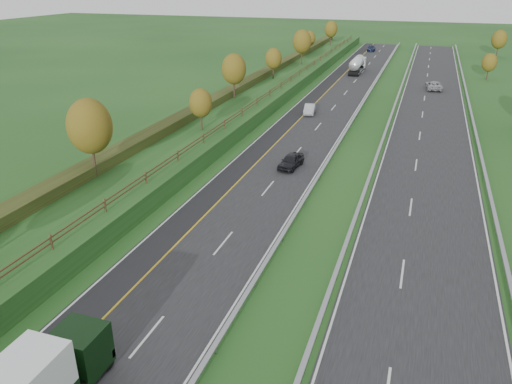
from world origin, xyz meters
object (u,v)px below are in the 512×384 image
at_px(road_tanker, 357,64).
at_px(car_silver_mid, 310,109).
at_px(car_small_far, 371,48).
at_px(car_dark_near, 291,161).
at_px(car_oncoming, 434,85).

relative_size(road_tanker, car_silver_mid, 2.48).
xyz_separation_m(road_tanker, car_small_far, (-1.17, 36.45, -1.07)).
relative_size(car_dark_near, car_silver_mid, 1.00).
height_order(road_tanker, car_small_far, road_tanker).
relative_size(car_dark_near, car_small_far, 0.87).
xyz_separation_m(road_tanker, car_oncoming, (16.52, -14.22, -1.02)).
xyz_separation_m(car_small_far, car_oncoming, (17.70, -50.67, 0.05)).
bearing_deg(car_small_far, road_tanker, -90.39).
height_order(road_tanker, car_silver_mid, road_tanker).
bearing_deg(car_small_far, car_silver_mid, -92.62).
distance_m(road_tanker, car_silver_mid, 39.63).
relative_size(road_tanker, car_oncoming, 1.93).
xyz_separation_m(road_tanker, car_dark_near, (1.80, -63.80, -1.05)).
height_order(car_dark_near, car_silver_mid, car_dark_near).
xyz_separation_m(car_dark_near, car_small_far, (-2.97, 100.25, -0.02)).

